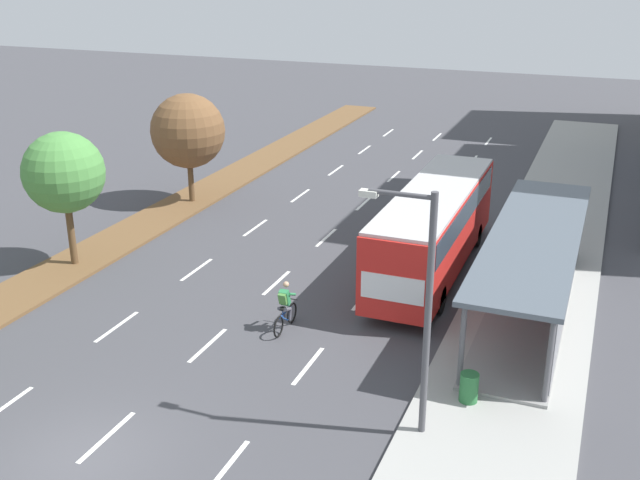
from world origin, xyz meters
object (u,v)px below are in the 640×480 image
bus_shelter (541,265)px  bus (434,222)px  median_tree_second (64,173)px  streetlight (422,299)px  median_tree_third (188,131)px  cyclist (285,308)px  trash_bin (469,387)px

bus_shelter → bus: bus is taller
median_tree_second → streetlight: size_ratio=0.82×
bus → streetlight: 11.08m
median_tree_third → streetlight: size_ratio=0.83×
median_tree_third → streetlight: (15.51, -14.87, 0.21)m
cyclist → trash_bin: bearing=-19.0°
streetlight → cyclist: bearing=143.5°
median_tree_third → trash_bin: bearing=-38.2°
bus → median_tree_second: median_tree_second is taller
bus_shelter → cyclist: size_ratio=6.95×
bus_shelter → trash_bin: bus_shelter is taller
bus → median_tree_third: 14.07m
median_tree_third → trash_bin: 21.29m
bus → streetlight: (2.17, -10.71, 1.82)m
bus_shelter → median_tree_third: bearing=159.6°
bus_shelter → cyclist: (-7.65, -4.22, -1.08)m
bus_shelter → median_tree_third: 18.89m
median_tree_second → trash_bin: 17.54m
bus_shelter → trash_bin: (-1.08, -6.48, -1.29)m
median_tree_second → trash_bin: size_ratio=6.30×
median_tree_third → cyclist: bearing=-47.2°
bus → streetlight: size_ratio=1.74×
bus_shelter → median_tree_second: 18.05m
cyclist → trash_bin: (6.57, -2.26, -0.22)m
median_tree_second → median_tree_third: 8.88m
bus_shelter → streetlight: 8.82m
trash_bin → streetlight: bearing=-119.3°
bus → cyclist: bus is taller
median_tree_second → median_tree_third: (0.17, 8.87, -0.20)m
cyclist → median_tree_third: (-9.97, 10.78, 2.89)m
cyclist → trash_bin: cyclist is taller
bus_shelter → bus: (-4.28, 2.39, 0.20)m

